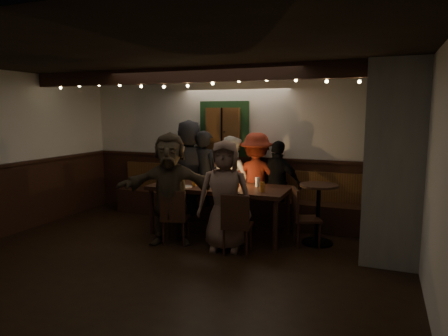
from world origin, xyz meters
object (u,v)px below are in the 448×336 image
at_px(person_d, 256,179).
at_px(chair_end, 301,213).
at_px(person_e, 278,184).
at_px(high_top, 318,206).
at_px(person_g, 225,196).
at_px(person_a, 189,169).
at_px(chair_near_left, 174,214).
at_px(chair_near_right, 236,221).
at_px(dining_table, 219,190).
at_px(person_f, 170,189).
at_px(person_c, 231,180).
at_px(person_b, 205,176).

bearing_deg(person_d, chair_end, 128.74).
xyz_separation_m(chair_end, person_d, (-0.95, 0.82, 0.32)).
bearing_deg(person_e, high_top, 156.78).
xyz_separation_m(person_e, person_g, (-0.42, -1.39, 0.04)).
bearing_deg(high_top, person_a, 165.28).
height_order(chair_near_left, chair_near_right, chair_near_right).
xyz_separation_m(dining_table, chair_near_right, (0.59, -0.81, -0.24)).
relative_size(chair_near_right, person_d, 0.54).
distance_m(person_e, person_f, 1.92).
relative_size(dining_table, person_g, 1.40).
xyz_separation_m(chair_near_right, person_g, (-0.24, 0.16, 0.30)).
height_order(chair_near_left, chair_end, chair_end).
bearing_deg(person_d, person_e, 166.57).
bearing_deg(chair_near_right, person_a, 133.57).
bearing_deg(person_c, chair_near_left, 100.57).
relative_size(chair_end, person_e, 0.58).
height_order(person_a, person_f, person_a).
height_order(high_top, person_b, person_b).
bearing_deg(person_b, dining_table, 143.45).
bearing_deg(chair_near_right, chair_end, 45.35).
bearing_deg(person_e, chair_near_left, 67.21).
bearing_deg(person_e, dining_table, 60.12).
height_order(chair_near_right, person_c, person_c).
bearing_deg(person_d, chair_near_right, 87.20).
height_order(high_top, person_f, person_f).
relative_size(high_top, person_a, 0.50).
xyz_separation_m(person_b, person_f, (0.08, -1.43, 0.02)).
bearing_deg(person_g, person_d, 75.00).
bearing_deg(high_top, chair_end, -141.85).
xyz_separation_m(dining_table, chair_end, (1.33, -0.06, -0.24)).
bearing_deg(dining_table, person_g, -61.63).
relative_size(chair_near_left, person_e, 0.56).
bearing_deg(chair_near_left, person_f, 158.81).
distance_m(high_top, person_b, 2.23).
xyz_separation_m(person_b, person_d, (0.96, 0.04, -0.01)).
relative_size(chair_end, person_f, 0.51).
relative_size(chair_near_right, person_a, 0.47).
xyz_separation_m(chair_near_left, person_f, (-0.08, 0.03, 0.37)).
bearing_deg(person_e, person_f, 64.69).
height_order(person_a, person_g, person_a).
height_order(chair_near_left, person_d, person_d).
xyz_separation_m(person_d, person_f, (-0.88, -1.46, 0.03)).
height_order(person_c, person_g, person_g).
distance_m(dining_table, person_g, 0.74).
xyz_separation_m(chair_near_left, chair_end, (1.75, 0.67, 0.01)).
bearing_deg(person_b, person_f, 108.22).
relative_size(dining_table, chair_near_right, 2.57).
bearing_deg(person_a, chair_near_left, 92.41).
relative_size(chair_end, person_a, 0.47).
distance_m(chair_near_right, person_e, 1.59).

